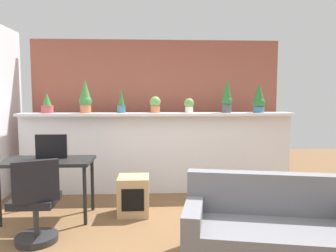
{
  "coord_description": "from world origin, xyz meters",
  "views": [
    {
      "loc": [
        -0.1,
        -3.12,
        1.55
      ],
      "look_at": [
        0.14,
        1.33,
        1.13
      ],
      "focal_mm": 34.8,
      "sensor_mm": 36.0,
      "label": 1
    }
  ],
  "objects_px": {
    "desk": "(48,166)",
    "office_chair": "(36,208)",
    "side_cube_shelf": "(134,195)",
    "couch": "(271,235)",
    "potted_plant_5": "(227,97)",
    "potted_plant_6": "(259,99)",
    "potted_plant_0": "(47,105)",
    "potted_plant_2": "(121,103)",
    "potted_plant_4": "(189,105)",
    "tv_monitor": "(51,146)",
    "potted_plant_3": "(155,104)",
    "potted_plant_1": "(85,98)"
  },
  "relations": [
    {
      "from": "tv_monitor",
      "to": "office_chair",
      "type": "relative_size",
      "value": 0.43
    },
    {
      "from": "tv_monitor",
      "to": "side_cube_shelf",
      "type": "distance_m",
      "value": 1.23
    },
    {
      "from": "desk",
      "to": "tv_monitor",
      "type": "bearing_deg",
      "value": 72.66
    },
    {
      "from": "desk",
      "to": "side_cube_shelf",
      "type": "relative_size",
      "value": 2.2
    },
    {
      "from": "office_chair",
      "to": "couch",
      "type": "distance_m",
      "value": 2.35
    },
    {
      "from": "potted_plant_2",
      "to": "potted_plant_5",
      "type": "bearing_deg",
      "value": -0.75
    },
    {
      "from": "potted_plant_3",
      "to": "potted_plant_4",
      "type": "relative_size",
      "value": 1.13
    },
    {
      "from": "potted_plant_0",
      "to": "desk",
      "type": "distance_m",
      "value": 1.28
    },
    {
      "from": "potted_plant_2",
      "to": "potted_plant_4",
      "type": "bearing_deg",
      "value": -0.62
    },
    {
      "from": "potted_plant_6",
      "to": "office_chair",
      "type": "height_order",
      "value": "potted_plant_6"
    },
    {
      "from": "potted_plant_3",
      "to": "desk",
      "type": "xyz_separation_m",
      "value": [
        -1.36,
        -1.04,
        -0.75
      ]
    },
    {
      "from": "potted_plant_2",
      "to": "tv_monitor",
      "type": "distance_m",
      "value": 1.35
    },
    {
      "from": "potted_plant_0",
      "to": "potted_plant_6",
      "type": "relative_size",
      "value": 0.67
    },
    {
      "from": "couch",
      "to": "potted_plant_2",
      "type": "bearing_deg",
      "value": 123.83
    },
    {
      "from": "potted_plant_1",
      "to": "office_chair",
      "type": "bearing_deg",
      "value": -96.12
    },
    {
      "from": "potted_plant_1",
      "to": "couch",
      "type": "bearing_deg",
      "value": -47.54
    },
    {
      "from": "potted_plant_2",
      "to": "potted_plant_3",
      "type": "height_order",
      "value": "potted_plant_2"
    },
    {
      "from": "side_cube_shelf",
      "to": "couch",
      "type": "distance_m",
      "value": 1.89
    },
    {
      "from": "potted_plant_2",
      "to": "office_chair",
      "type": "relative_size",
      "value": 0.4
    },
    {
      "from": "potted_plant_4",
      "to": "potted_plant_5",
      "type": "distance_m",
      "value": 0.61
    },
    {
      "from": "potted_plant_4",
      "to": "desk",
      "type": "height_order",
      "value": "potted_plant_4"
    },
    {
      "from": "potted_plant_5",
      "to": "potted_plant_6",
      "type": "relative_size",
      "value": 1.18
    },
    {
      "from": "potted_plant_5",
      "to": "potted_plant_3",
      "type": "bearing_deg",
      "value": 178.22
    },
    {
      "from": "potted_plant_0",
      "to": "desk",
      "type": "xyz_separation_m",
      "value": [
        0.3,
        -1.0,
        -0.74
      ]
    },
    {
      "from": "desk",
      "to": "office_chair",
      "type": "relative_size",
      "value": 1.21
    },
    {
      "from": "potted_plant_4",
      "to": "potted_plant_5",
      "type": "xyz_separation_m",
      "value": [
        0.6,
        -0.01,
        0.13
      ]
    },
    {
      "from": "potted_plant_0",
      "to": "side_cube_shelf",
      "type": "distance_m",
      "value": 2.01
    },
    {
      "from": "tv_monitor",
      "to": "office_chair",
      "type": "xyz_separation_m",
      "value": [
        0.07,
        -0.82,
        -0.51
      ]
    },
    {
      "from": "potted_plant_5",
      "to": "office_chair",
      "type": "distance_m",
      "value": 3.17
    },
    {
      "from": "potted_plant_5",
      "to": "potted_plant_1",
      "type": "bearing_deg",
      "value": 179.95
    },
    {
      "from": "potted_plant_4",
      "to": "couch",
      "type": "height_order",
      "value": "potted_plant_4"
    },
    {
      "from": "potted_plant_4",
      "to": "potted_plant_5",
      "type": "relative_size",
      "value": 0.42
    },
    {
      "from": "desk",
      "to": "potted_plant_5",
      "type": "bearing_deg",
      "value": 21.94
    },
    {
      "from": "office_chair",
      "to": "side_cube_shelf",
      "type": "distance_m",
      "value": 1.27
    },
    {
      "from": "potted_plant_4",
      "to": "couch",
      "type": "xyz_separation_m",
      "value": [
        0.48,
        -2.3,
        -1.12
      ]
    },
    {
      "from": "potted_plant_2",
      "to": "potted_plant_4",
      "type": "distance_m",
      "value": 1.06
    },
    {
      "from": "potted_plant_5",
      "to": "office_chair",
      "type": "xyz_separation_m",
      "value": [
        -2.39,
        -1.74,
        -1.14
      ]
    },
    {
      "from": "potted_plant_4",
      "to": "potted_plant_2",
      "type": "bearing_deg",
      "value": 179.38
    },
    {
      "from": "potted_plant_2",
      "to": "desk",
      "type": "distance_m",
      "value": 1.53
    },
    {
      "from": "potted_plant_1",
      "to": "couch",
      "type": "xyz_separation_m",
      "value": [
        2.09,
        -2.29,
        -1.23
      ]
    },
    {
      "from": "potted_plant_4",
      "to": "potted_plant_1",
      "type": "bearing_deg",
      "value": -179.7
    },
    {
      "from": "potted_plant_1",
      "to": "potted_plant_6",
      "type": "height_order",
      "value": "potted_plant_1"
    },
    {
      "from": "desk",
      "to": "couch",
      "type": "relative_size",
      "value": 0.65
    },
    {
      "from": "desk",
      "to": "side_cube_shelf",
      "type": "bearing_deg",
      "value": 4.08
    },
    {
      "from": "potted_plant_1",
      "to": "potted_plant_5",
      "type": "distance_m",
      "value": 2.21
    },
    {
      "from": "potted_plant_3",
      "to": "couch",
      "type": "xyz_separation_m",
      "value": [
        1.02,
        -2.32,
        -1.13
      ]
    },
    {
      "from": "potted_plant_4",
      "to": "potted_plant_6",
      "type": "relative_size",
      "value": 0.49
    },
    {
      "from": "potted_plant_0",
      "to": "potted_plant_4",
      "type": "distance_m",
      "value": 2.19
    },
    {
      "from": "potted_plant_1",
      "to": "potted_plant_4",
      "type": "height_order",
      "value": "potted_plant_1"
    },
    {
      "from": "side_cube_shelf",
      "to": "tv_monitor",
      "type": "bearing_deg",
      "value": 179.77
    }
  ]
}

